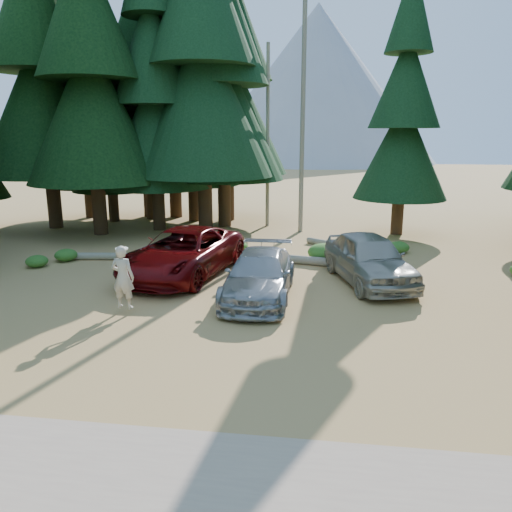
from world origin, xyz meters
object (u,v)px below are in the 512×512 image
Objects in this scene: red_pickup at (183,253)px; log_right at (313,261)px; frisbee_player at (123,277)px; log_mid at (339,246)px; silver_minivan_center at (259,275)px; log_left at (115,256)px; silver_minivan_right at (369,258)px.

red_pickup is 1.14× the size of log_right.
frisbee_player is 0.53× the size of log_mid.
red_pickup is 3.87m from silver_minivan_center.
silver_minivan_center is at bearing -147.42° from frisbee_player.
red_pickup is at bearing -143.25° from log_right.
silver_minivan_center is 1.20× the size of log_left.
silver_minivan_right reaches higher than log_mid.
log_right is at bearing -125.88° from frisbee_player.
frisbee_player is at bearing -151.86° from silver_minivan_center.
log_left is at bearing -125.26° from log_mid.
red_pickup is 6.84m from silver_minivan_right.
log_right is (5.45, 6.39, -0.94)m from frisbee_player.
silver_minivan_right is 5.49m from log_mid.
frisbee_player is at bearing -167.28° from silver_minivan_right.
log_right is (1.65, 4.37, -0.57)m from silver_minivan_center.
frisbee_player is 11.66m from log_mid.
frisbee_player is (-0.63, -4.24, 0.24)m from red_pickup.
silver_minivan_center is at bearing -24.37° from red_pickup.
red_pickup is at bearing -34.82° from log_left.
frisbee_player is (-3.80, -2.02, 0.38)m from silver_minivan_center.
red_pickup is 1.20× the size of silver_minivan_right.
red_pickup is at bearing 145.14° from silver_minivan_center.
log_left is 0.78× the size of log_right.
silver_minivan_right is at bearing 10.46° from red_pickup.
log_left is at bearing 162.78° from red_pickup.
log_mid is at bearing 82.74° from silver_minivan_right.
red_pickup is at bearing 163.08° from silver_minivan_right.
log_mid is at bearing 83.35° from log_right.
silver_minivan_center is 4.70m from log_right.
silver_minivan_center is at bearing -38.31° from log_left.
silver_minivan_right is at bearing -45.66° from log_mid.
silver_minivan_right is at bearing -17.38° from log_left.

